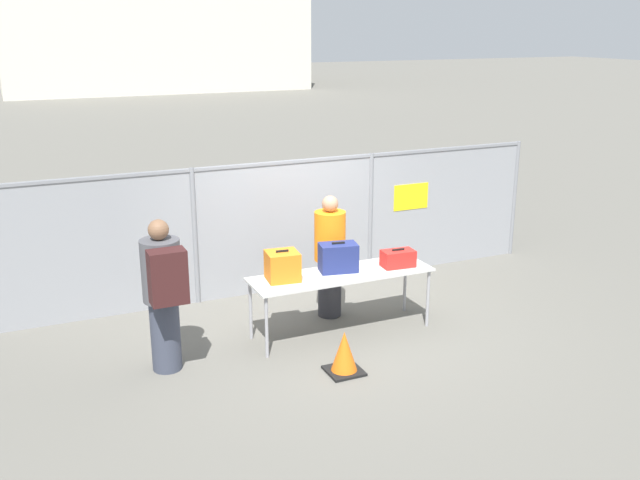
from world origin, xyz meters
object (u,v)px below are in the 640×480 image
object	(u,v)px
security_worker_near	(330,255)
suitcase_navy	(338,257)
suitcase_red	(398,258)
suitcase_orange	(282,266)
utility_trailer	(368,218)
traffic_cone	(344,354)
inspection_table	(341,278)
traveler_hooded	(164,291)

from	to	relation	value
security_worker_near	suitcase_navy	bearing A→B (deg)	89.88
suitcase_red	security_worker_near	size ratio (longest dim) A/B	0.26
suitcase_orange	utility_trailer	bearing A→B (deg)	48.38
utility_trailer	traffic_cone	xyz separation A→B (m)	(-2.60, -4.34, -0.21)
suitcase_red	utility_trailer	size ratio (longest dim) A/B	0.12
suitcase_navy	suitcase_red	bearing A→B (deg)	-11.53
inspection_table	traveler_hooded	distance (m)	2.23
suitcase_navy	traffic_cone	distance (m)	1.38
suitcase_red	traffic_cone	xyz separation A→B (m)	(-1.20, -0.93, -0.67)
suitcase_navy	traveler_hooded	size ratio (longest dim) A/B	0.29
inspection_table	suitcase_navy	world-z (taller)	suitcase_navy
traveler_hooded	utility_trailer	bearing A→B (deg)	18.34
security_worker_near	utility_trailer	xyz separation A→B (m)	(2.06, 2.79, -0.41)
security_worker_near	utility_trailer	distance (m)	3.49
inspection_table	security_worker_near	size ratio (longest dim) A/B	1.41
inspection_table	suitcase_red	distance (m)	0.78
inspection_table	suitcase_orange	distance (m)	0.78
traffic_cone	utility_trailer	bearing A→B (deg)	59.07
inspection_table	traffic_cone	xyz separation A→B (m)	(-0.44, -0.99, -0.51)
inspection_table	suitcase_orange	size ratio (longest dim) A/B	5.55
security_worker_near	suitcase_red	bearing A→B (deg)	149.26
suitcase_orange	traveler_hooded	distance (m)	1.49
traveler_hooded	suitcase_navy	bearing A→B (deg)	-14.04
traveler_hooded	inspection_table	bearing A→B (deg)	-16.48
suitcase_navy	traveler_hooded	world-z (taller)	traveler_hooded
suitcase_navy	security_worker_near	size ratio (longest dim) A/B	0.31
utility_trailer	security_worker_near	bearing A→B (deg)	-126.35
suitcase_orange	suitcase_red	world-z (taller)	suitcase_orange
suitcase_orange	utility_trailer	world-z (taller)	suitcase_orange
suitcase_orange	utility_trailer	distance (m)	4.40
traveler_hooded	traffic_cone	size ratio (longest dim) A/B	3.57
traffic_cone	security_worker_near	bearing A→B (deg)	70.63
inspection_table	traveler_hooded	size ratio (longest dim) A/B	1.32
utility_trailer	suitcase_red	bearing A→B (deg)	-112.26
suitcase_orange	suitcase_navy	xyz separation A→B (m)	(0.74, 0.01, 0.00)
inspection_table	traffic_cone	size ratio (longest dim) A/B	4.72
inspection_table	utility_trailer	world-z (taller)	inspection_table
suitcase_red	security_worker_near	world-z (taller)	security_worker_near
security_worker_near	suitcase_orange	bearing A→B (deg)	41.51
suitcase_orange	traffic_cone	distance (m)	1.33
inspection_table	security_worker_near	distance (m)	0.58
suitcase_red	traveler_hooded	size ratio (longest dim) A/B	0.25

